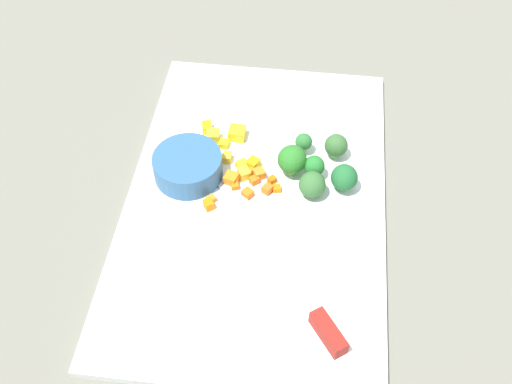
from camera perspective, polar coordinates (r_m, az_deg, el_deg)
The scene contains 29 objects.
ground_plane at distance 0.84m, azimuth 0.00°, elevation -0.96°, with size 4.00×4.00×0.00m, color slate.
cutting_board at distance 0.83m, azimuth 0.00°, elevation -0.70°, with size 0.55×0.35×0.01m, color white.
prep_bowl at distance 0.85m, azimuth -6.39°, elevation 2.40°, with size 0.10×0.10×0.04m, color #305E8A.
chef_knife at distance 0.74m, azimuth 3.87°, elevation -9.01°, with size 0.25×0.19×0.02m.
carrot_dice_0 at distance 0.84m, azimuth -0.16°, elevation 1.10°, with size 0.01×0.01×0.01m, color orange.
carrot_dice_1 at distance 0.84m, azimuth 1.50°, elevation 1.13°, with size 0.01×0.01×0.01m, color orange.
carrot_dice_2 at distance 0.84m, azimuth -2.00°, elevation 0.53°, with size 0.01×0.01×0.01m, color orange.
carrot_dice_3 at distance 0.82m, azimuth -4.44°, elevation -1.19°, with size 0.01×0.01×0.01m, color orange.
carrot_dice_4 at distance 0.83m, azimuth -0.76°, elevation 0.05°, with size 0.01×0.01×0.01m, color orange.
carrot_dice_5 at distance 0.83m, azimuth 1.95°, elevation 0.33°, with size 0.01×0.01×0.01m, color orange.
carrot_dice_6 at distance 0.82m, azimuth -4.22°, elevation -0.66°, with size 0.01×0.01×0.01m, color orange.
carrot_dice_7 at distance 0.83m, azimuth 1.07°, elevation 0.27°, with size 0.01×0.01×0.01m, color orange.
carrot_dice_8 at distance 0.86m, azimuth -0.28°, elevation 2.12°, with size 0.01×0.01×0.01m, color orange.
carrot_dice_9 at distance 0.84m, azimuth -2.34°, elevation 1.22°, with size 0.02×0.02×0.02m, color orange.
carrot_dice_10 at distance 0.85m, azimuth 0.41°, elevation 1.71°, with size 0.01×0.01×0.01m, color orange.
pepper_dice_0 at distance 0.86m, azimuth -1.32°, elevation 2.56°, with size 0.02×0.01×0.01m, color yellow.
pepper_dice_1 at distance 0.87m, azimuth -2.73°, elevation 3.24°, with size 0.02×0.01×0.01m, color yellow.
pepper_dice_2 at distance 0.89m, azimuth -3.01°, elevation 4.51°, with size 0.01×0.01×0.01m, color yellow.
pepper_dice_3 at distance 0.91m, azimuth -4.60°, elevation 6.02°, with size 0.01×0.02×0.01m, color yellow.
pepper_dice_4 at distance 0.90m, azimuth -4.05°, elevation 5.21°, with size 0.02×0.02×0.02m, color yellow.
pepper_dice_5 at distance 0.90m, azimuth -1.77°, elevation 5.52°, with size 0.02×0.02×0.02m, color yellow.
pepper_dice_6 at distance 0.86m, azimuth -0.27°, elevation 2.68°, with size 0.02×0.01×0.01m, color yellow.
pepper_dice_7 at distance 0.85m, azimuth -1.12°, elevation 1.75°, with size 0.01×0.02×0.01m, color yellow.
broccoli_floret_0 at distance 0.84m, azimuth 5.45°, elevation 2.41°, with size 0.03×0.03×0.04m.
broccoli_floret_1 at distance 0.84m, azimuth 3.39°, elevation 3.02°, with size 0.04×0.04×0.05m.
broccoli_floret_2 at distance 0.82m, azimuth 5.27°, elevation 0.67°, with size 0.04×0.04×0.04m.
broccoli_floret_3 at distance 0.87m, azimuth 7.49°, elevation 4.30°, with size 0.03×0.03×0.04m.
broccoli_floret_4 at distance 0.88m, azimuth 4.48°, elevation 4.67°, with size 0.02×0.02×0.03m.
broccoli_floret_5 at distance 0.83m, azimuth 8.24°, elevation 1.33°, with size 0.04×0.04×0.04m.
Camera 1 is at (0.52, 0.06, 0.65)m, focal length 42.82 mm.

